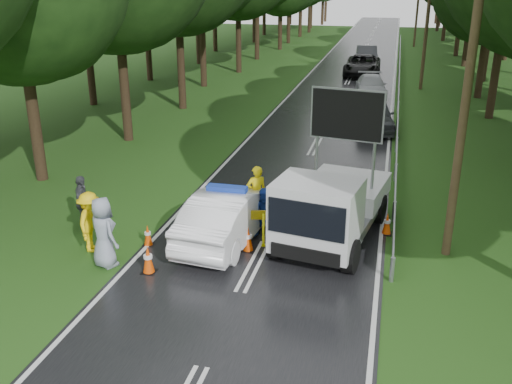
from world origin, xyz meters
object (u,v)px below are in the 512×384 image
(officer, at_px, (256,193))
(queue_car_fourth, at_px, (367,55))
(police_sedan, at_px, (228,216))
(queue_car_second, at_px, (371,86))
(work_truck, at_px, (330,206))
(barrier, at_px, (235,220))
(queue_car_third, at_px, (362,65))
(civilian, at_px, (265,214))
(queue_car_first, at_px, (374,115))

(officer, bearing_deg, queue_car_fourth, -121.64)
(police_sedan, height_order, officer, officer)
(queue_car_second, relative_size, queue_car_fourth, 0.94)
(police_sedan, height_order, work_truck, work_truck)
(barrier, distance_m, queue_car_fourth, 37.98)
(police_sedan, height_order, queue_car_third, police_sedan)
(queue_car_third, bearing_deg, officer, -92.43)
(civilian, relative_size, queue_car_third, 0.27)
(police_sedan, bearing_deg, queue_car_first, -98.85)
(officer, xyz_separation_m, queue_car_second, (2.60, 21.49, -0.24))
(officer, height_order, queue_car_first, officer)
(police_sedan, xyz_separation_m, queue_car_second, (3.07, 23.23, -0.12))
(civilian, height_order, queue_car_second, civilian)
(queue_car_third, xyz_separation_m, queue_car_fourth, (0.00, 6.00, 0.01))
(police_sedan, height_order, queue_car_first, police_sedan)
(civilian, height_order, queue_car_third, queue_car_third)
(barrier, bearing_deg, work_truck, 6.82)
(barrier, distance_m, queue_car_third, 31.99)
(queue_car_third, bearing_deg, work_truck, -87.69)
(barrier, relative_size, queue_car_second, 0.59)
(queue_car_first, distance_m, queue_car_third, 17.22)
(queue_car_first, height_order, queue_car_second, queue_car_first)
(queue_car_first, xyz_separation_m, queue_car_second, (-0.57, 8.83, -0.11))
(queue_car_first, bearing_deg, queue_car_fourth, 86.29)
(queue_car_fourth, bearing_deg, work_truck, -94.34)
(barrier, bearing_deg, queue_car_second, 70.20)
(queue_car_second, bearing_deg, police_sedan, -103.65)
(queue_car_first, bearing_deg, queue_car_third, 87.74)
(barrier, height_order, queue_car_second, queue_car_second)
(queue_car_second, distance_m, queue_car_fourth, 14.36)
(queue_car_first, distance_m, queue_car_second, 8.85)
(officer, bearing_deg, civilian, 85.11)
(queue_car_second, xyz_separation_m, queue_car_third, (-1.11, 8.31, 0.13))
(officer, relative_size, queue_car_second, 0.40)
(officer, bearing_deg, work_truck, 125.34)
(officer, height_order, queue_car_second, officer)
(civilian, bearing_deg, work_truck, -3.10)
(police_sedan, distance_m, queue_car_first, 14.86)
(queue_car_third, bearing_deg, police_sedan, -93.13)
(officer, distance_m, queue_car_first, 13.05)
(officer, height_order, queue_car_fourth, officer)
(civilian, bearing_deg, queue_car_first, 72.85)
(officer, bearing_deg, queue_car_second, -126.16)
(officer, relative_size, queue_car_third, 0.32)
(civilian, height_order, queue_car_first, civilian)
(work_truck, distance_m, queue_car_second, 22.68)
(barrier, bearing_deg, civilian, 36.53)
(work_truck, distance_m, civilian, 1.95)
(barrier, relative_size, civilian, 1.73)
(barrier, relative_size, officer, 1.50)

